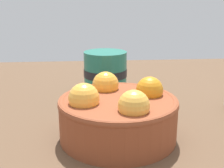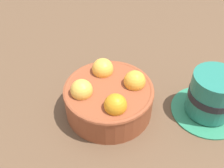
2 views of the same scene
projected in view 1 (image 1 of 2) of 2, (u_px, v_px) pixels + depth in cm
name	position (u px, v px, depth cm)	size (l,w,h in cm)	color
ground_plane	(118.00, 150.00, 42.50)	(118.99, 105.89, 4.35)	brown
terracotta_bowl	(118.00, 113.00, 40.86)	(16.49, 16.49, 8.44)	brown
coffee_cup	(105.00, 75.00, 58.57)	(13.44, 13.44, 8.91)	#2C7C57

